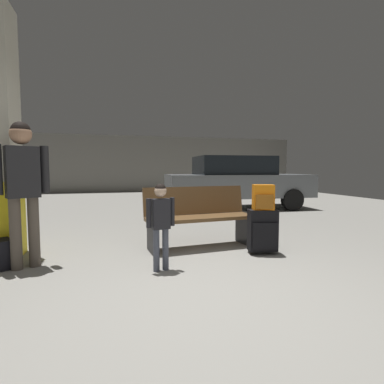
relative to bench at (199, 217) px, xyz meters
name	(u,v)px	position (x,y,z in m)	size (l,w,h in m)	color
ground_plane	(149,224)	(-0.46, 2.29, -0.49)	(18.00, 18.00, 0.10)	gray
garage_back_wall	(126,164)	(-0.46, 11.15, 0.96)	(18.00, 0.12, 2.80)	slate
bench	(199,217)	(0.00, 0.00, 0.00)	(1.64, 0.67, 0.89)	brown
suitcase	(263,231)	(0.72, -0.60, -0.12)	(0.41, 0.29, 0.60)	black
backpack_bright	(263,198)	(0.72, -0.61, 0.33)	(0.31, 0.26, 0.34)	orange
child	(160,217)	(-0.73, -0.92, 0.17)	(0.33, 0.19, 0.99)	#4C5160
adult	(23,179)	(-2.23, -0.41, 0.60)	(0.53, 0.32, 1.69)	brown
backpack_dark_floor	(4,254)	(-2.47, -0.35, -0.28)	(0.29, 0.32, 0.34)	black
parked_car_near	(236,181)	(2.29, 3.88, 0.36)	(4.19, 1.98, 1.51)	slate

